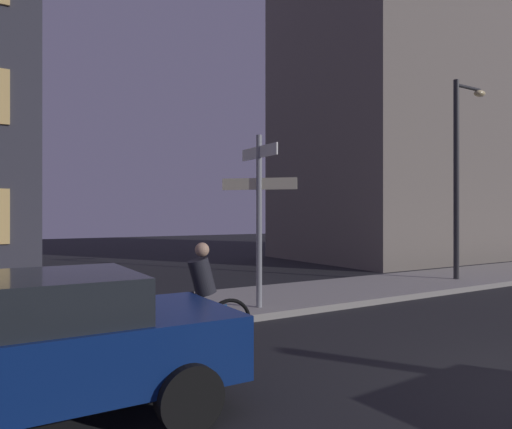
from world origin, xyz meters
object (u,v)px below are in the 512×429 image
signpost (259,206)px  car_far_trailing (25,348)px  street_lamp (460,162)px  cyclist (199,299)px

signpost → car_far_trailing: 5.75m
car_far_trailing → street_lamp: bearing=17.2°
signpost → cyclist: 2.99m
signpost → street_lamp: (7.37, 0.53, 1.40)m
street_lamp → cyclist: (-9.44, -2.12, -2.86)m
signpost → car_far_trailing: signpost is taller
street_lamp → cyclist: 10.09m
car_far_trailing → cyclist: 2.97m
street_lamp → car_far_trailing: 12.83m
signpost → street_lamp: street_lamp is taller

